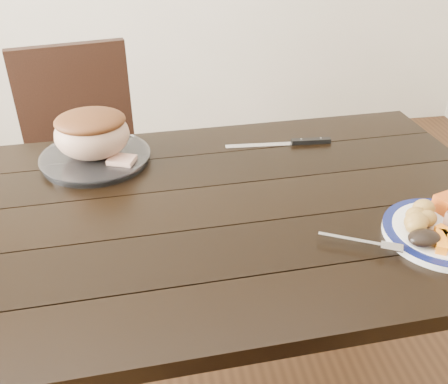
{
  "coord_description": "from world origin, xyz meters",
  "views": [
    {
      "loc": [
        -0.08,
        -1.01,
        1.43
      ],
      "look_at": [
        0.08,
        -0.02,
        0.8
      ],
      "focal_mm": 40.0,
      "sensor_mm": 36.0,
      "label": 1
    }
  ],
  "objects": [
    {
      "name": "dining_table",
      "position": [
        0.0,
        0.0,
        0.66
      ],
      "size": [
        1.64,
        0.97,
        0.75
      ],
      "rotation": [
        0.0,
        0.0,
        0.05
      ],
      "color": "black",
      "rests_on": "ground"
    },
    {
      "name": "chair_far",
      "position": [
        -0.33,
        0.74,
        0.52
      ],
      "size": [
        0.5,
        0.5,
        0.93
      ],
      "rotation": [
        0.0,
        0.0,
        3.34
      ],
      "color": "black",
      "rests_on": "ground"
    },
    {
      "name": "dinner_plate",
      "position": [
        0.54,
        -0.2,
        0.76
      ],
      "size": [
        0.26,
        0.26,
        0.02
      ],
      "primitive_type": "cylinder",
      "color": "white",
      "rests_on": "dining_table"
    },
    {
      "name": "plate_rim",
      "position": [
        0.54,
        -0.2,
        0.77
      ],
      "size": [
        0.26,
        0.26,
        0.02
      ],
      "primitive_type": "torus",
      "color": "#0E1547",
      "rests_on": "dinner_plate"
    },
    {
      "name": "serving_platter",
      "position": [
        -0.24,
        0.28,
        0.76
      ],
      "size": [
        0.3,
        0.3,
        0.02
      ],
      "primitive_type": "cylinder",
      "color": "white",
      "rests_on": "dining_table"
    },
    {
      "name": "roasted_potatoes",
      "position": [
        0.49,
        -0.18,
        0.79
      ],
      "size": [
        0.1,
        0.1,
        0.05
      ],
      "color": "gold",
      "rests_on": "dinner_plate"
    },
    {
      "name": "dark_mushroom",
      "position": [
        0.47,
        -0.25,
        0.79
      ],
      "size": [
        0.07,
        0.05,
        0.03
      ],
      "primitive_type": "ellipsoid",
      "color": "black",
      "rests_on": "dinner_plate"
    },
    {
      "name": "fork",
      "position": [
        0.36,
        -0.22,
        0.77
      ],
      "size": [
        0.17,
        0.1,
        0.0
      ],
      "rotation": [
        0.0,
        0.0,
        -0.47
      ],
      "color": "silver",
      "rests_on": "dinner_plate"
    },
    {
      "name": "roast_joint",
      "position": [
        -0.24,
        0.28,
        0.83
      ],
      "size": [
        0.2,
        0.18,
        0.13
      ],
      "primitive_type": "ellipsoid",
      "color": "tan",
      "rests_on": "serving_platter"
    },
    {
      "name": "cut_slice",
      "position": [
        -0.16,
        0.22,
        0.78
      ],
      "size": [
        0.09,
        0.08,
        0.02
      ],
      "primitive_type": "cube",
      "rotation": [
        0.0,
        0.0,
        -0.37
      ],
      "color": "tan",
      "rests_on": "serving_platter"
    },
    {
      "name": "carving_knife",
      "position": [
        0.36,
        0.29,
        0.76
      ],
      "size": [
        0.32,
        0.04,
        0.01
      ],
      "rotation": [
        0.0,
        0.0,
        -0.06
      ],
      "color": "silver",
      "rests_on": "dining_table"
    }
  ]
}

